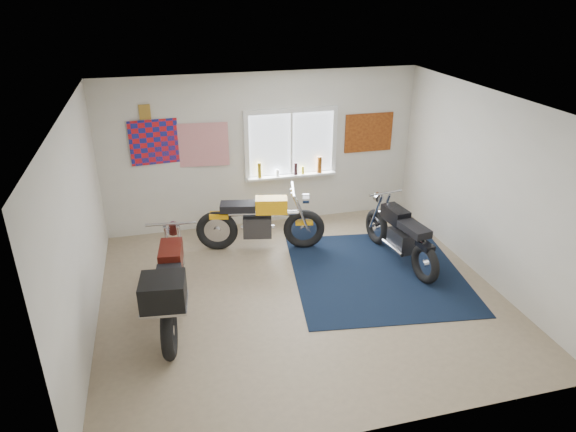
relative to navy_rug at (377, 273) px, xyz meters
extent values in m
plane|color=#9E896B|center=(-1.27, -0.26, -0.01)|extent=(5.50, 5.50, 0.00)
plane|color=white|center=(-1.27, -0.26, 2.69)|extent=(5.50, 5.50, 0.00)
plane|color=silver|center=(-1.27, 2.24, 1.34)|extent=(5.50, 0.00, 5.50)
plane|color=silver|center=(-1.27, -2.76, 1.34)|extent=(5.50, 0.00, 5.50)
plane|color=silver|center=(-4.02, -0.26, 1.34)|extent=(0.00, 5.00, 5.00)
plane|color=silver|center=(1.48, -0.26, 1.34)|extent=(0.00, 5.00, 5.00)
cube|color=black|center=(0.00, 0.00, 0.00)|extent=(2.83, 2.91, 0.01)
cube|color=white|center=(-0.77, 2.22, 1.44)|extent=(1.50, 0.02, 1.10)
cube|color=white|center=(-0.77, 2.21, 2.03)|extent=(1.66, 0.06, 0.08)
cube|color=white|center=(-0.77, 2.21, 0.85)|extent=(1.66, 0.06, 0.08)
cube|color=white|center=(-1.56, 2.21, 1.44)|extent=(0.08, 0.06, 1.10)
cube|color=white|center=(0.02, 2.21, 1.44)|extent=(0.08, 0.06, 1.10)
cube|color=white|center=(-0.77, 2.21, 1.44)|extent=(0.04, 0.06, 1.10)
cube|color=white|center=(-0.77, 2.15, 0.87)|extent=(1.60, 0.16, 0.04)
cylinder|color=olive|center=(-1.36, 2.14, 1.03)|extent=(0.07, 0.07, 0.28)
cylinder|color=white|center=(-1.04, 2.14, 0.95)|extent=(0.06, 0.06, 0.12)
cylinder|color=black|center=(-0.71, 2.14, 1.00)|extent=(0.06, 0.06, 0.22)
cylinder|color=yellow|center=(-0.57, 2.14, 0.96)|extent=(0.05, 0.05, 0.14)
cylinder|color=brown|center=(-0.27, 2.14, 1.04)|extent=(0.09, 0.09, 0.30)
plane|color=red|center=(-2.97, 2.22, 1.64)|extent=(1.00, 0.07, 1.00)
plane|color=red|center=(-2.32, 2.20, 1.54)|extent=(0.90, 0.09, 0.90)
cube|color=olive|center=(-3.17, 2.22, 2.14)|extent=(0.18, 0.02, 0.24)
cube|color=#A54C14|center=(0.68, 2.22, 1.54)|extent=(0.90, 0.03, 0.70)
torus|color=black|center=(-0.85, 1.09, 0.33)|extent=(0.69, 0.27, 0.68)
torus|color=black|center=(-2.24, 1.39, 0.33)|extent=(0.69, 0.27, 0.68)
cylinder|color=silver|center=(-0.85, 1.09, 0.33)|extent=(0.13, 0.12, 0.11)
cylinder|color=silver|center=(-2.24, 1.39, 0.33)|extent=(0.13, 0.12, 0.11)
cylinder|color=silver|center=(-1.54, 1.24, 0.62)|extent=(1.27, 0.36, 0.09)
cube|color=#29292B|center=(-1.59, 1.25, 0.40)|extent=(0.51, 0.37, 0.35)
cylinder|color=silver|center=(-1.56, 1.41, 0.30)|extent=(0.56, 0.19, 0.07)
cube|color=#FCA90D|center=(-1.36, 1.20, 0.77)|extent=(0.55, 0.36, 0.24)
cube|color=black|center=(-1.89, 1.31, 0.75)|extent=(0.61, 0.39, 0.12)
cube|color=#FCA90D|center=(-2.19, 1.38, 0.60)|extent=(0.33, 0.22, 0.08)
cube|color=#FCA90D|center=(-0.85, 1.09, 0.45)|extent=(0.31, 0.20, 0.05)
cylinder|color=silver|center=(-1.02, 1.13, 1.03)|extent=(0.17, 0.62, 0.04)
cylinder|color=silver|center=(-0.83, 1.09, 0.87)|extent=(0.13, 0.18, 0.16)
torus|color=black|center=(0.38, 0.95, 0.29)|extent=(0.21, 0.61, 0.60)
torus|color=black|center=(0.57, -0.37, 0.29)|extent=(0.21, 0.61, 0.60)
cylinder|color=silver|center=(0.38, 0.95, 0.29)|extent=(0.11, 0.12, 0.10)
cylinder|color=silver|center=(0.57, -0.37, 0.29)|extent=(0.11, 0.12, 0.10)
cylinder|color=silver|center=(0.48, 0.29, 0.58)|extent=(0.26, 1.20, 0.09)
cube|color=#29292B|center=(0.48, 0.24, 0.37)|extent=(0.32, 0.46, 0.32)
cylinder|color=silver|center=(0.33, 0.22, 0.28)|extent=(0.14, 0.53, 0.07)
cube|color=black|center=(0.45, 0.46, 0.72)|extent=(0.31, 0.51, 0.23)
cube|color=black|center=(0.52, -0.04, 0.70)|extent=(0.34, 0.56, 0.11)
cube|color=black|center=(0.56, -0.32, 0.57)|extent=(0.19, 0.30, 0.08)
cube|color=black|center=(0.38, 0.95, 0.40)|extent=(0.17, 0.28, 0.05)
cylinder|color=silver|center=(0.41, 0.78, 0.97)|extent=(0.59, 0.12, 0.03)
cylinder|color=silver|center=(0.38, 0.97, 0.81)|extent=(0.16, 0.12, 0.15)
torus|color=black|center=(-2.94, 0.38, 0.34)|extent=(0.22, 0.71, 0.70)
torus|color=black|center=(-3.11, -1.12, 0.34)|extent=(0.22, 0.71, 0.70)
cylinder|color=silver|center=(-2.94, 0.38, 0.34)|extent=(0.12, 0.13, 0.12)
cylinder|color=silver|center=(-3.11, -1.12, 0.34)|extent=(0.12, 0.13, 0.12)
cylinder|color=silver|center=(-3.02, -0.37, 0.66)|extent=(0.25, 1.36, 0.10)
cube|color=#29292B|center=(-3.03, -0.42, 0.42)|extent=(0.36, 0.52, 0.37)
cylinder|color=silver|center=(-3.20, -0.40, 0.32)|extent=(0.14, 0.60, 0.08)
cube|color=#43100A|center=(-3.00, -0.17, 0.81)|extent=(0.34, 0.57, 0.26)
cube|color=black|center=(-3.07, -0.74, 0.79)|extent=(0.37, 0.62, 0.13)
cube|color=#43100A|center=(-3.10, -1.06, 0.64)|extent=(0.21, 0.34, 0.09)
cube|color=#43100A|center=(-2.94, 0.38, 0.47)|extent=(0.18, 0.32, 0.05)
cylinder|color=silver|center=(-2.96, 0.19, 1.09)|extent=(0.67, 0.12, 0.04)
cylinder|color=silver|center=(-2.93, 0.40, 0.92)|extent=(0.18, 0.13, 0.17)
cube|color=black|center=(-3.12, -1.22, 0.94)|extent=(0.53, 0.51, 0.32)
camera|label=1|loc=(-2.98, -6.16, 4.04)|focal=32.00mm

